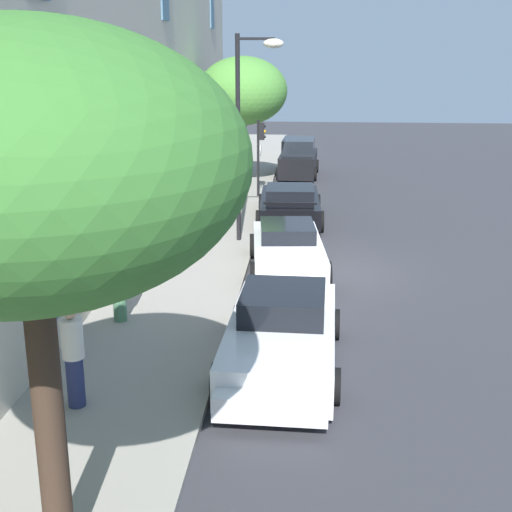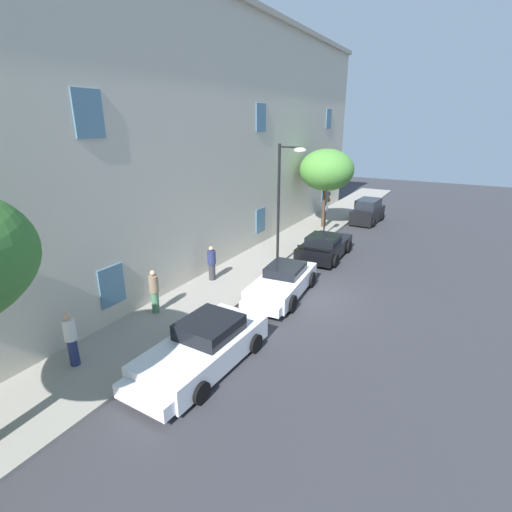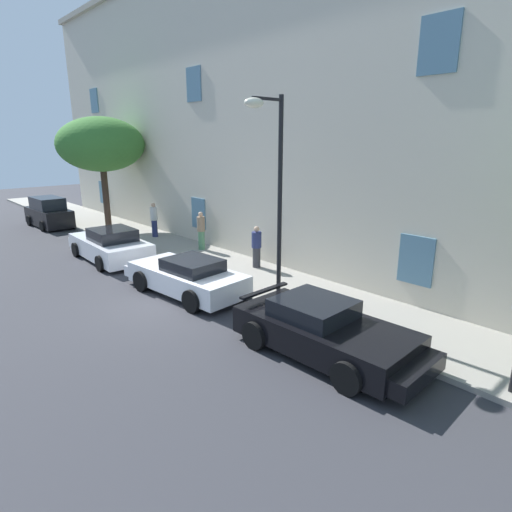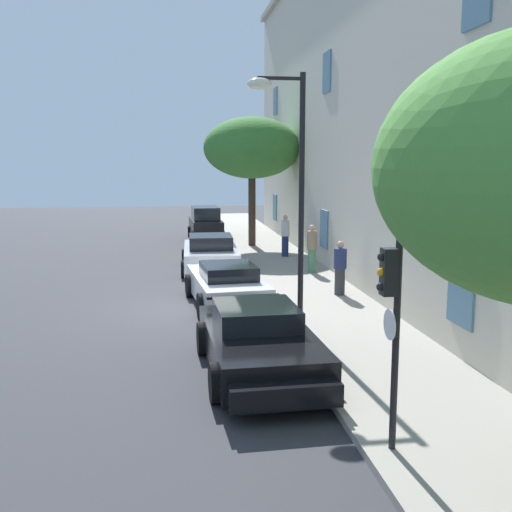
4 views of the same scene
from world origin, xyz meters
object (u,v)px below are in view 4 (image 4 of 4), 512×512
pedestrian_strolling (285,235)px  pedestrian_bystander (340,268)px  sportscar_white_middle (260,346)px  tree_midblock (252,148)px  pedestrian_admiring (312,248)px  sportscar_red_lead (210,254)px  traffic_light (391,309)px  street_lamp (286,156)px  sportscar_yellow_flank (225,284)px  hatchback_distant (206,224)px

pedestrian_strolling → pedestrian_bystander: 7.69m
sportscar_white_middle → tree_midblock: (-17.58, 2.18, 4.23)m
pedestrian_admiring → pedestrian_bystander: (3.82, -0.01, -0.06)m
sportscar_red_lead → traffic_light: traffic_light is taller
street_lamp → sportscar_yellow_flank: bearing=-157.0°
hatchback_distant → tree_midblock: (3.75, 2.06, 4.04)m
traffic_light → pedestrian_strolling: traffic_light is taller
sportscar_red_lead → sportscar_yellow_flank: 5.92m
sportscar_yellow_flank → sportscar_white_middle: size_ratio=1.02×
sportscar_yellow_flank → hatchback_distant: (-15.21, 0.27, 0.21)m
pedestrian_bystander → tree_midblock: bearing=-173.7°
tree_midblock → sportscar_red_lead: bearing=-23.4°
sportscar_yellow_flank → tree_midblock: tree_midblock is taller
sportscar_yellow_flank → hatchback_distant: hatchback_distant is taller
hatchback_distant → pedestrian_strolling: 7.93m
sportscar_white_middle → pedestrian_bystander: bearing=151.6°
street_lamp → tree_midblock: bearing=175.7°
sportscar_red_lead → pedestrian_bystander: bearing=32.5°
traffic_light → hatchback_distant: bearing=-177.3°
tree_midblock → pedestrian_strolling: tree_midblock is taller
sportscar_white_middle → pedestrian_bystander: pedestrian_bystander is taller
traffic_light → sportscar_yellow_flank: bearing=-171.5°
traffic_light → pedestrian_strolling: (-17.62, 1.85, -1.16)m
tree_midblock → traffic_light: bearing=-2.4°
sportscar_red_lead → sportscar_white_middle: size_ratio=1.05×
sportscar_yellow_flank → traffic_light: bearing=8.5°
traffic_light → pedestrian_strolling: size_ratio=1.69×
tree_midblock → traffic_light: 21.37m
tree_midblock → pedestrian_admiring: 8.44m
pedestrian_admiring → pedestrian_bystander: 3.82m
traffic_light → pedestrian_strolling: 17.75m
sportscar_yellow_flank → pedestrian_bystander: 3.60m
hatchback_distant → pedestrian_bystander: bearing=12.4°
sportscar_red_lead → street_lamp: size_ratio=0.82×
street_lamp → pedestrian_admiring: (-6.96, 2.34, -3.33)m
sportscar_red_lead → traffic_light: bearing=5.6°
street_lamp → pedestrian_admiring: bearing=161.4°
pedestrian_strolling → pedestrian_bystander: pedestrian_strolling is taller
street_lamp → traffic_light: bearing=1.8°
sportscar_red_lead → street_lamp: (8.85, 1.31, 3.77)m
sportscar_white_middle → hatchback_distant: (-21.33, 0.12, 0.20)m
pedestrian_admiring → tree_midblock: bearing=-170.5°
street_lamp → pedestrian_bystander: 5.18m
sportscar_yellow_flank → pedestrian_admiring: pedestrian_admiring is taller
traffic_light → pedestrian_admiring: bearing=171.2°
sportscar_yellow_flank → street_lamp: street_lamp is taller
hatchback_distant → pedestrian_admiring: size_ratio=2.26×
sportscar_red_lead → pedestrian_admiring: 4.14m
sportscar_yellow_flank → traffic_light: 9.96m
sportscar_red_lead → pedestrian_bystander: 6.78m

